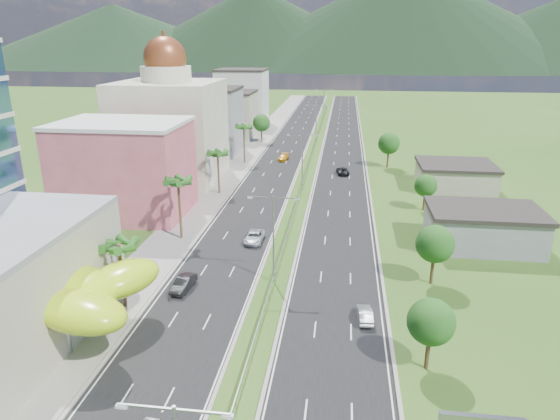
% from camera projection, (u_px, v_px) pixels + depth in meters
% --- Properties ---
extents(ground, '(500.00, 500.00, 0.00)m').
position_uv_depth(ground, '(260.00, 326.00, 51.61)').
color(ground, '#2D5119').
rests_on(ground, ground).
extents(road_left, '(11.00, 260.00, 0.04)m').
position_uv_depth(road_left, '(287.00, 147.00, 136.90)').
color(road_left, black).
rests_on(road_left, ground).
extents(road_right, '(11.00, 260.00, 0.04)m').
position_uv_depth(road_right, '(342.00, 148.00, 135.08)').
color(road_right, black).
rests_on(road_right, ground).
extents(sidewalk_left, '(7.00, 260.00, 0.12)m').
position_uv_depth(sidewalk_left, '(253.00, 146.00, 138.03)').
color(sidewalk_left, gray).
rests_on(sidewalk_left, ground).
extents(median_guardrail, '(0.10, 216.06, 0.76)m').
position_uv_depth(median_guardrail, '(310.00, 160.00, 118.91)').
color(median_guardrail, gray).
rests_on(median_guardrail, ground).
extents(streetlight_median_b, '(6.04, 0.25, 11.00)m').
position_uv_depth(streetlight_median_b, '(273.00, 230.00, 58.78)').
color(streetlight_median_b, gray).
rests_on(streetlight_median_b, ground).
extents(streetlight_median_c, '(6.04, 0.25, 11.00)m').
position_uv_depth(streetlight_median_c, '(302.00, 156.00, 96.29)').
color(streetlight_median_c, gray).
rests_on(streetlight_median_c, ground).
extents(streetlight_median_d, '(6.04, 0.25, 11.00)m').
position_uv_depth(streetlight_median_d, '(316.00, 120.00, 138.49)').
color(streetlight_median_d, gray).
rests_on(streetlight_median_d, ground).
extents(streetlight_median_e, '(6.04, 0.25, 11.00)m').
position_uv_depth(streetlight_median_e, '(324.00, 101.00, 180.68)').
color(streetlight_median_e, gray).
rests_on(streetlight_median_e, ground).
extents(lime_canopy, '(18.00, 15.00, 7.40)m').
position_uv_depth(lime_canopy, '(51.00, 289.00, 48.65)').
color(lime_canopy, '#B8E516').
rests_on(lime_canopy, ground).
extents(pink_shophouse, '(20.00, 15.00, 15.00)m').
position_uv_depth(pink_shophouse, '(125.00, 170.00, 82.56)').
color(pink_shophouse, '#BE4E5C').
rests_on(pink_shophouse, ground).
extents(domed_building, '(20.00, 20.00, 28.70)m').
position_uv_depth(domed_building, '(170.00, 125.00, 102.87)').
color(domed_building, beige).
rests_on(domed_building, ground).
extents(midrise_grey, '(16.00, 15.00, 16.00)m').
position_uv_depth(midrise_grey, '(207.00, 122.00, 127.28)').
color(midrise_grey, gray).
rests_on(midrise_grey, ground).
extents(midrise_beige, '(16.00, 15.00, 13.00)m').
position_uv_depth(midrise_beige, '(227.00, 115.00, 148.40)').
color(midrise_beige, '#A59D87').
rests_on(midrise_beige, ground).
extents(midrise_white, '(16.00, 15.00, 18.00)m').
position_uv_depth(midrise_white, '(242.00, 98.00, 169.15)').
color(midrise_white, silver).
rests_on(midrise_white, ground).
extents(shed_near, '(15.00, 10.00, 5.00)m').
position_uv_depth(shed_near, '(483.00, 229.00, 70.84)').
color(shed_near, gray).
rests_on(shed_near, ground).
extents(shed_far, '(14.00, 12.00, 4.40)m').
position_uv_depth(shed_far, '(455.00, 177.00, 98.83)').
color(shed_far, '#A59D87').
rests_on(shed_far, ground).
extents(palm_tree_b, '(3.60, 3.60, 8.10)m').
position_uv_depth(palm_tree_b, '(119.00, 248.00, 53.06)').
color(palm_tree_b, '#47301C').
rests_on(palm_tree_b, ground).
extents(palm_tree_c, '(3.60, 3.60, 9.60)m').
position_uv_depth(palm_tree_c, '(178.00, 184.00, 71.34)').
color(palm_tree_c, '#47301C').
rests_on(palm_tree_c, ground).
extents(palm_tree_d, '(3.60, 3.60, 8.60)m').
position_uv_depth(palm_tree_d, '(218.00, 155.00, 93.22)').
color(palm_tree_d, '#47301C').
rests_on(palm_tree_d, ground).
extents(palm_tree_e, '(3.60, 3.60, 9.40)m').
position_uv_depth(palm_tree_e, '(244.00, 128.00, 116.41)').
color(palm_tree_e, '#47301C').
rests_on(palm_tree_e, ground).
extents(leafy_tree_lfar, '(4.90, 4.90, 8.05)m').
position_uv_depth(leafy_tree_lfar, '(261.00, 123.00, 140.74)').
color(leafy_tree_lfar, '#47301C').
rests_on(leafy_tree_lfar, ground).
extents(leafy_tree_ra, '(4.20, 4.20, 6.90)m').
position_uv_depth(leafy_tree_ra, '(431.00, 322.00, 43.43)').
color(leafy_tree_ra, '#47301C').
rests_on(leafy_tree_ra, ground).
extents(leafy_tree_rb, '(4.55, 4.55, 7.47)m').
position_uv_depth(leafy_tree_rb, '(435.00, 244.00, 58.87)').
color(leafy_tree_rb, '#47301C').
rests_on(leafy_tree_rb, ground).
extents(leafy_tree_rc, '(3.85, 3.85, 6.33)m').
position_uv_depth(leafy_tree_rc, '(426.00, 186.00, 85.02)').
color(leafy_tree_rc, '#47301C').
rests_on(leafy_tree_rc, ground).
extents(leafy_tree_rd, '(4.90, 4.90, 8.05)m').
position_uv_depth(leafy_tree_rd, '(389.00, 143.00, 113.25)').
color(leafy_tree_rd, '#47301C').
rests_on(leafy_tree_rd, ground).
extents(mountain_ridge, '(860.00, 140.00, 90.00)m').
position_uv_depth(mountain_ridge, '(403.00, 70.00, 466.29)').
color(mountain_ridge, black).
rests_on(mountain_ridge, ground).
extents(car_dark_left, '(2.15, 4.87, 1.56)m').
position_uv_depth(car_dark_left, '(183.00, 283.00, 58.78)').
color(car_dark_left, black).
rests_on(car_dark_left, road_left).
extents(car_silver_mid_left, '(2.57, 5.41, 1.49)m').
position_uv_depth(car_silver_mid_left, '(255.00, 237.00, 72.66)').
color(car_silver_mid_left, '#B0B4B9').
rests_on(car_silver_mid_left, road_left).
extents(car_yellow_far_left, '(2.50, 5.16, 1.45)m').
position_uv_depth(car_yellow_far_left, '(283.00, 157.00, 121.40)').
color(car_yellow_far_left, gold).
rests_on(car_yellow_far_left, road_left).
extents(car_silver_right, '(1.73, 4.19, 1.35)m').
position_uv_depth(car_silver_right, '(365.00, 314.00, 52.40)').
color(car_silver_right, '#9C9EA3').
rests_on(car_silver_right, road_right).
extents(car_dark_far_right, '(3.14, 5.60, 1.48)m').
position_uv_depth(car_dark_far_right, '(343.00, 171.00, 109.07)').
color(car_dark_far_right, black).
rests_on(car_dark_far_right, road_right).
extents(motorcycle, '(1.00, 2.20, 1.36)m').
position_uv_depth(motorcycle, '(173.00, 293.00, 56.88)').
color(motorcycle, black).
rests_on(motorcycle, road_left).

